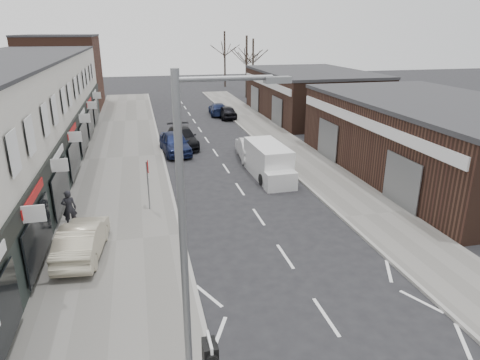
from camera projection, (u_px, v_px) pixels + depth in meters
pavement_left at (123, 158)px, 30.64m from camera, size 5.50×64.00×0.12m
pavement_right at (288, 147)px, 33.38m from camera, size 3.50×64.00×0.12m
shop_terrace_left at (1, 121)px, 25.71m from camera, size 8.00×41.00×7.10m
brick_block_far at (63, 73)px, 48.95m from camera, size 8.00×10.00×8.00m
right_unit_near at (434, 139)px, 26.78m from camera, size 10.00×18.00×4.50m
right_unit_far at (311, 94)px, 45.13m from camera, size 10.00×16.00×4.50m
tree_far_a at (246, 98)px, 57.95m from camera, size 3.60×3.60×8.00m
tree_far_b at (253, 91)px, 64.00m from camera, size 3.60×3.60×7.50m
tree_far_c at (225, 87)px, 68.85m from camera, size 3.60×3.60×8.50m
street_lamp at (192, 245)px, 8.70m from camera, size 2.23×0.22×8.00m
warning_sign at (148, 170)px, 21.11m from camera, size 0.12×0.80×2.70m
white_van at (269, 162)px, 26.57m from camera, size 1.98×5.32×2.06m
sedan_on_pavement at (82, 239)px, 17.10m from camera, size 1.92×4.40×1.41m
pedestrian at (69, 208)px, 19.63m from camera, size 0.68×0.48×1.76m
parked_car_left_a at (175, 143)px, 31.71m from camera, size 2.34×4.85×1.60m
parked_car_left_b at (182, 137)px, 33.55m from camera, size 2.29×5.20×1.49m
parked_car_right_a at (251, 148)px, 30.43m from camera, size 2.12×4.90×1.57m
parked_car_right_b at (227, 112)px, 44.28m from camera, size 1.66×3.95×1.34m
parked_car_right_c at (218, 109)px, 46.08m from camera, size 2.12×4.52×1.27m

